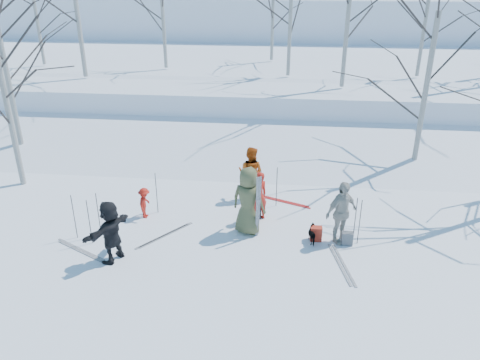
# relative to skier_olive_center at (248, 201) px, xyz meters

# --- Properties ---
(ground) EXTENTS (120.00, 120.00, 0.00)m
(ground) POSITION_rel_skier_olive_center_xyz_m (-0.31, -0.75, -1.01)
(ground) COLOR white
(ground) RESTS_ON ground
(snow_ramp) EXTENTS (70.00, 9.49, 4.12)m
(snow_ramp) POSITION_rel_skier_olive_center_xyz_m (-0.31, 6.25, -0.86)
(snow_ramp) COLOR white
(snow_ramp) RESTS_ON ground
(snow_plateau) EXTENTS (70.00, 18.00, 2.20)m
(snow_plateau) POSITION_rel_skier_olive_center_xyz_m (-0.31, 16.25, -0.01)
(snow_plateau) COLOR white
(snow_plateau) RESTS_ON ground
(far_hill) EXTENTS (90.00, 30.00, 6.00)m
(far_hill) POSITION_rel_skier_olive_center_xyz_m (-0.31, 37.25, 0.99)
(far_hill) COLOR white
(far_hill) RESTS_ON ground
(skier_olive_center) EXTENTS (1.14, 0.93, 2.01)m
(skier_olive_center) POSITION_rel_skier_olive_center_xyz_m (0.00, 0.00, 0.00)
(skier_olive_center) COLOR #4C5030
(skier_olive_center) RESTS_ON ground
(skier_red_north) EXTENTS (0.68, 0.64, 1.56)m
(skier_red_north) POSITION_rel_skier_olive_center_xyz_m (0.25, 0.79, -0.23)
(skier_red_north) COLOR red
(skier_red_north) RESTS_ON ground
(skier_redor_behind) EXTENTS (1.02, 0.88, 1.78)m
(skier_redor_behind) POSITION_rel_skier_olive_center_xyz_m (-0.12, 2.25, -0.12)
(skier_redor_behind) COLOR #B2460D
(skier_redor_behind) RESTS_ON ground
(skier_red_seated) EXTENTS (0.38, 0.63, 0.97)m
(skier_red_seated) POSITION_rel_skier_olive_center_xyz_m (-3.21, 0.56, -0.52)
(skier_red_seated) COLOR red
(skier_red_seated) RESTS_ON ground
(skier_cream_east) EXTENTS (1.11, 1.00, 1.82)m
(skier_cream_east) POSITION_rel_skier_olive_center_xyz_m (2.58, -0.24, -0.10)
(skier_cream_east) COLOR beige
(skier_cream_east) RESTS_ON ground
(skier_grey_west) EXTENTS (1.08, 1.65, 1.70)m
(skier_grey_west) POSITION_rel_skier_olive_center_xyz_m (-3.38, -1.78, -0.16)
(skier_grey_west) COLOR black
(skier_grey_west) RESTS_ON ground
(dog) EXTENTS (0.39, 0.61, 0.48)m
(dog) POSITION_rel_skier_olive_center_xyz_m (1.86, -0.37, -0.77)
(dog) COLOR black
(dog) RESTS_ON ground
(upright_ski_left) EXTENTS (0.09, 0.16, 1.90)m
(upright_ski_left) POSITION_rel_skier_olive_center_xyz_m (0.27, -0.25, -0.06)
(upright_ski_left) COLOR silver
(upright_ski_left) RESTS_ON ground
(upright_ski_right) EXTENTS (0.15, 0.23, 1.89)m
(upright_ski_right) POSITION_rel_skier_olive_center_xyz_m (0.32, -0.18, -0.06)
(upright_ski_right) COLOR silver
(upright_ski_right) RESTS_ON ground
(ski_pair_a) EXTENTS (0.99, 1.98, 0.02)m
(ski_pair_a) POSITION_rel_skier_olive_center_xyz_m (2.56, -1.40, -1.00)
(ski_pair_a) COLOR silver
(ski_pair_a) RESTS_ON ground
(ski_pair_b) EXTENTS (2.03, 2.09, 0.02)m
(ski_pair_b) POSITION_rel_skier_olive_center_xyz_m (-2.36, -0.48, -1.00)
(ski_pair_b) COLOR silver
(ski_pair_b) RESTS_ON ground
(ski_pair_c) EXTENTS (1.78, 2.07, 0.02)m
(ski_pair_c) POSITION_rel_skier_olive_center_xyz_m (-4.42, -1.49, -1.00)
(ski_pair_c) COLOR silver
(ski_pair_c) RESTS_ON ground
(ski_pair_d) EXTENTS (1.55, 2.04, 0.02)m
(ski_pair_d) POSITION_rel_skier_olive_center_xyz_m (0.96, 2.05, -1.00)
(ski_pair_d) COLOR #B21B19
(ski_pair_d) RESTS_ON ground
(ski_pole_a) EXTENTS (0.02, 0.02, 1.34)m
(ski_pole_a) POSITION_rel_skier_olive_center_xyz_m (0.26, 1.44, -0.34)
(ski_pole_a) COLOR black
(ski_pole_a) RESTS_ON ground
(ski_pole_b) EXTENTS (0.02, 0.02, 1.34)m
(ski_pole_b) POSITION_rel_skier_olive_center_xyz_m (-2.92, 0.89, -0.34)
(ski_pole_b) COLOR black
(ski_pole_b) RESTS_ON ground
(ski_pole_c) EXTENTS (0.02, 0.02, 1.34)m
(ski_pole_c) POSITION_rel_skier_olive_center_xyz_m (-4.26, -1.07, -0.34)
(ski_pole_c) COLOR black
(ski_pole_c) RESTS_ON ground
(ski_pole_d) EXTENTS (0.02, 0.02, 1.34)m
(ski_pole_d) POSITION_rel_skier_olive_center_xyz_m (2.98, -0.18, -0.34)
(ski_pole_d) COLOR black
(ski_pole_d) RESTS_ON ground
(ski_pole_e) EXTENTS (0.02, 0.02, 1.34)m
(ski_pole_e) POSITION_rel_skier_olive_center_xyz_m (-4.18, -0.64, -0.34)
(ski_pole_e) COLOR black
(ski_pole_e) RESTS_ON ground
(ski_pole_f) EXTENTS (0.02, 0.02, 1.34)m
(ski_pole_f) POSITION_rel_skier_olive_center_xyz_m (3.09, -0.29, -0.34)
(ski_pole_f) COLOR black
(ski_pole_f) RESTS_ON ground
(ski_pole_g) EXTENTS (0.02, 0.02, 1.34)m
(ski_pole_g) POSITION_rel_skier_olive_center_xyz_m (0.75, 1.72, -0.34)
(ski_pole_g) COLOR black
(ski_pole_g) RESTS_ON ground
(ski_pole_h) EXTENTS (0.02, 0.02, 1.34)m
(ski_pole_h) POSITION_rel_skier_olive_center_xyz_m (-4.81, -0.83, -0.34)
(ski_pole_h) COLOR black
(ski_pole_h) RESTS_ON ground
(backpack_red) EXTENTS (0.32, 0.22, 0.42)m
(backpack_red) POSITION_rel_skier_olive_center_xyz_m (1.94, -0.26, -0.80)
(backpack_red) COLOR #AF2B1B
(backpack_red) RESTS_ON ground
(backpack_grey) EXTENTS (0.30, 0.20, 0.38)m
(backpack_grey) POSITION_rel_skier_olive_center_xyz_m (2.79, -0.39, -0.82)
(backpack_grey) COLOR #585A5F
(backpack_grey) RESTS_ON ground
(backpack_dark) EXTENTS (0.34, 0.24, 0.40)m
(backpack_dark) POSITION_rel_skier_olive_center_xyz_m (0.15, 0.89, -0.81)
(backpack_dark) COLOR black
(backpack_dark) RESTS_ON ground
(birch_plateau_a) EXTENTS (3.93, 3.93, 4.75)m
(birch_plateau_a) POSITION_rel_skier_olive_center_xyz_m (-0.07, 15.57, 3.57)
(birch_plateau_a) COLOR silver
(birch_plateau_a) RESTS_ON snow_plateau
(birch_plateau_b) EXTENTS (3.81, 3.81, 4.59)m
(birch_plateau_b) POSITION_rel_skier_olive_center_xyz_m (-12.38, 12.92, 3.49)
(birch_plateau_b) COLOR silver
(birch_plateau_b) RESTS_ON snow_plateau
(birch_plateau_d) EXTENTS (3.77, 3.77, 4.53)m
(birch_plateau_d) POSITION_rel_skier_olive_center_xyz_m (7.19, 11.94, 3.46)
(birch_plateau_d) COLOR silver
(birch_plateau_d) RESTS_ON snow_plateau
(birch_plateau_e) EXTENTS (4.13, 4.13, 5.05)m
(birch_plateau_e) POSITION_rel_skier_olive_center_xyz_m (-5.51, 12.71, 3.72)
(birch_plateau_e) COLOR silver
(birch_plateau_e) RESTS_ON snow_plateau
(birch_plateau_f) EXTENTS (4.59, 4.59, 5.70)m
(birch_plateau_f) POSITION_rel_skier_olive_center_xyz_m (3.33, 9.28, 4.04)
(birch_plateau_f) COLOR silver
(birch_plateau_f) RESTS_ON snow_plateau
(birch_plateau_g) EXTENTS (4.10, 4.10, 5.00)m
(birch_plateau_g) POSITION_rel_skier_olive_center_xyz_m (0.92, 11.43, 3.70)
(birch_plateau_g) COLOR silver
(birch_plateau_g) RESTS_ON snow_plateau
(birch_edge_a) EXTENTS (4.93, 4.93, 6.19)m
(birch_edge_a) POSITION_rel_skier_olive_center_xyz_m (-8.25, 2.48, 2.09)
(birch_edge_a) COLOR silver
(birch_edge_a) RESTS_ON ground
(birch_edge_d) EXTENTS (5.14, 5.14, 6.49)m
(birch_edge_d) POSITION_rel_skier_olive_center_xyz_m (-9.70, 5.09, 2.24)
(birch_edge_d) COLOR silver
(birch_edge_d) RESTS_ON ground
(birch_edge_e) EXTENTS (4.62, 4.62, 5.74)m
(birch_edge_e) POSITION_rel_skier_olive_center_xyz_m (5.77, 5.06, 1.86)
(birch_edge_e) COLOR silver
(birch_edge_e) RESTS_ON ground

